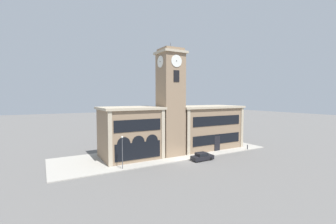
% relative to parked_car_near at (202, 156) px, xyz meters
% --- Properties ---
extents(ground_plane, '(300.00, 300.00, 0.00)m').
position_rel_parked_car_near_xyz_m(ground_plane, '(-3.16, 1.29, -0.75)').
color(ground_plane, '#605E5B').
extents(sidewalk_kerb, '(44.74, 13.39, 0.15)m').
position_rel_parked_car_near_xyz_m(sidewalk_kerb, '(-3.16, 7.98, -0.68)').
color(sidewalk_kerb, '#A39E93').
rests_on(sidewalk_kerb, ground_plane).
extents(clock_tower, '(5.18, 5.18, 22.58)m').
position_rel_parked_car_near_xyz_m(clock_tower, '(-3.16, 6.34, 9.99)').
color(clock_tower, '#897056').
rests_on(clock_tower, ground_plane).
extents(town_hall_left_wing, '(11.42, 9.28, 9.91)m').
position_rel_parked_car_near_xyz_m(town_hall_left_wing, '(-11.06, 8.36, 4.23)').
color(town_hall_left_wing, '#897056').
rests_on(town_hall_left_wing, ground_plane).
extents(town_hall_right_wing, '(16.53, 9.28, 9.79)m').
position_rel_parked_car_near_xyz_m(town_hall_right_wing, '(7.30, 8.37, 4.17)').
color(town_hall_right_wing, '#897056').
rests_on(town_hall_right_wing, ground_plane).
extents(parked_car_near, '(4.27, 1.82, 1.46)m').
position_rel_parked_car_near_xyz_m(parked_car_near, '(0.00, 0.00, 0.00)').
color(parked_car_near, black).
rests_on(parked_car_near, ground_plane).
extents(street_lamp, '(0.36, 0.36, 5.38)m').
position_rel_parked_car_near_xyz_m(street_lamp, '(-14.65, 2.03, 2.96)').
color(street_lamp, '#4C4C51').
rests_on(street_lamp, sidewalk_kerb).
extents(bollard, '(0.18, 0.18, 1.06)m').
position_rel_parked_car_near_xyz_m(bollard, '(14.02, 1.62, -0.08)').
color(bollard, black).
rests_on(bollard, sidewalk_kerb).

